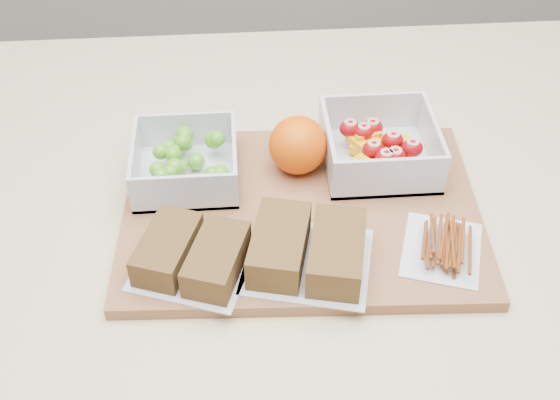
# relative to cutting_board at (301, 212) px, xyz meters

# --- Properties ---
(cutting_board) EXTENTS (0.43, 0.32, 0.02)m
(cutting_board) POSITION_rel_cutting_board_xyz_m (0.00, 0.00, 0.00)
(cutting_board) COLOR #905E3B
(cutting_board) RESTS_ON counter
(grape_container) EXTENTS (0.13, 0.13, 0.05)m
(grape_container) POSITION_rel_cutting_board_xyz_m (-0.13, 0.07, 0.03)
(grape_container) COLOR silver
(grape_container) RESTS_ON cutting_board
(fruit_container) EXTENTS (0.14, 0.14, 0.06)m
(fruit_container) POSITION_rel_cutting_board_xyz_m (0.10, 0.08, 0.03)
(fruit_container) COLOR silver
(fruit_container) RESTS_ON cutting_board
(orange) EXTENTS (0.07, 0.07, 0.07)m
(orange) POSITION_rel_cutting_board_xyz_m (0.00, 0.07, 0.04)
(orange) COLOR #EC5705
(orange) RESTS_ON cutting_board
(sandwich_bag_left) EXTENTS (0.15, 0.14, 0.04)m
(sandwich_bag_left) POSITION_rel_cutting_board_xyz_m (-0.13, -0.08, 0.03)
(sandwich_bag_left) COLOR silver
(sandwich_bag_left) RESTS_ON cutting_board
(sandwich_bag_center) EXTENTS (0.16, 0.15, 0.04)m
(sandwich_bag_center) POSITION_rel_cutting_board_xyz_m (-0.00, -0.09, 0.03)
(sandwich_bag_center) COLOR silver
(sandwich_bag_center) RESTS_ON cutting_board
(pretzel_bag) EXTENTS (0.11, 0.12, 0.02)m
(pretzel_bag) POSITION_rel_cutting_board_xyz_m (0.15, -0.08, 0.02)
(pretzel_bag) COLOR silver
(pretzel_bag) RESTS_ON cutting_board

